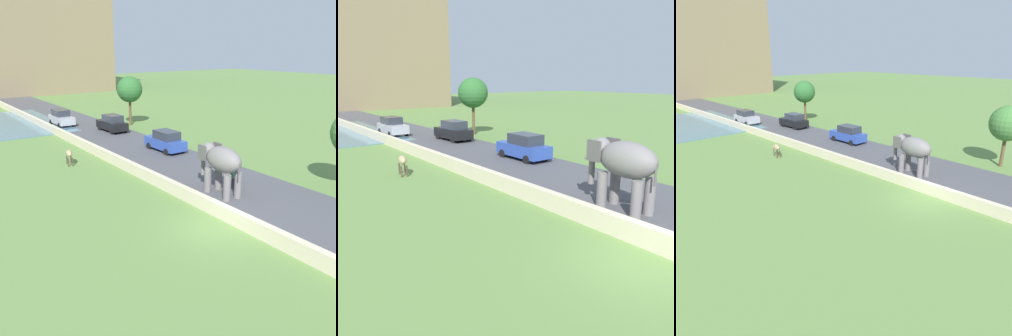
% 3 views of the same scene
% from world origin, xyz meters
% --- Properties ---
extents(ground_plane, '(220.00, 220.00, 0.00)m').
position_xyz_m(ground_plane, '(0.00, 0.00, 0.00)').
color(ground_plane, '#608442').
extents(road_surface, '(7.00, 120.00, 0.06)m').
position_xyz_m(road_surface, '(5.00, 20.00, 0.03)').
color(road_surface, '#4C4C51').
rests_on(road_surface, ground).
extents(barrier_wall, '(0.40, 110.00, 0.77)m').
position_xyz_m(barrier_wall, '(1.20, 18.00, 0.39)').
color(barrier_wall, beige).
rests_on(barrier_wall, ground).
extents(elephant, '(1.51, 3.49, 2.99)m').
position_xyz_m(elephant, '(3.43, 3.34, 2.04)').
color(elephant, slate).
rests_on(elephant, ground).
extents(person_beside_elephant, '(0.36, 0.22, 1.63)m').
position_xyz_m(person_beside_elephant, '(4.57, 3.36, 0.87)').
color(person_beside_elephant, '#33333D').
rests_on(person_beside_elephant, ground).
extents(car_black, '(1.89, 4.05, 1.80)m').
position_xyz_m(car_black, '(6.58, 23.39, 0.90)').
color(car_black, black).
rests_on(car_black, ground).
extents(car_blue, '(1.81, 4.01, 1.80)m').
position_xyz_m(car_blue, '(6.58, 13.56, 0.90)').
color(car_blue, '#2D4CA8').
rests_on(car_blue, ground).
extents(car_silver, '(1.84, 4.02, 1.80)m').
position_xyz_m(car_silver, '(3.42, 29.81, 0.90)').
color(car_silver, '#B7B7BC').
rests_on(car_silver, ground).
extents(cow_tan, '(0.67, 1.42, 1.15)m').
position_xyz_m(cow_tan, '(-1.66, 14.47, 0.84)').
color(cow_tan, tan).
rests_on(cow_tan, ground).
extents(tree_near, '(2.88, 2.88, 5.49)m').
position_xyz_m(tree_near, '(9.95, 25.45, 4.03)').
color(tree_near, brown).
rests_on(tree_near, ground).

